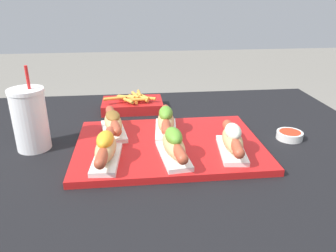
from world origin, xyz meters
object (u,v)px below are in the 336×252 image
hot_dog_4 (166,121)px  fries_basket (133,105)px  serving_tray (169,145)px  hot_dog_3 (113,123)px  hot_dog_0 (106,148)px  hot_dog_1 (174,145)px  sauce_bowl (290,135)px  hot_dog_2 (232,140)px  drink_cup (30,119)px

hot_dog_4 → fries_basket: size_ratio=0.93×
serving_tray → hot_dog_3: bearing=152.3°
fries_basket → hot_dog_4: bearing=-69.4°
hot_dog_0 → hot_dog_1: hot_dog_1 is taller
hot_dog_4 → sauce_bowl: (0.36, -0.05, -0.04)m
serving_tray → fries_basket: (-0.10, 0.32, 0.01)m
hot_dog_2 → drink_cup: (-0.52, 0.12, 0.03)m
hot_dog_0 → drink_cup: (-0.20, 0.13, 0.03)m
hot_dog_4 → drink_cup: size_ratio=0.87×
drink_cup → fries_basket: drink_cup is taller
serving_tray → hot_dog_1: 0.10m
hot_dog_1 → hot_dog_2: bearing=4.9°
hot_dog_4 → sauce_bowl: size_ratio=2.67×
hot_dog_0 → drink_cup: size_ratio=0.87×
hot_dog_2 → fries_basket: 0.47m
serving_tray → drink_cup: (-0.37, 0.04, 0.08)m
serving_tray → fries_basket: 0.34m
drink_cup → serving_tray: bearing=-6.4°
serving_tray → hot_dog_2: 0.18m
hot_dog_3 → sauce_bowl: (0.51, -0.06, -0.04)m
sauce_bowl → hot_dog_0: bearing=-167.9°
fries_basket → drink_cup: bearing=-133.7°
hot_dog_4 → serving_tray: bearing=-89.6°
hot_dog_3 → drink_cup: 0.22m
hot_dog_2 → hot_dog_3: 0.34m
hot_dog_4 → hot_dog_2: bearing=-43.5°
serving_tray → hot_dog_3: hot_dog_3 is taller
drink_cup → hot_dog_3: bearing=10.2°
sauce_bowl → hot_dog_4: bearing=172.3°
sauce_bowl → hot_dog_3: bearing=173.6°
serving_tray → sauce_bowl: bearing=3.7°
hot_dog_4 → fries_basket: 0.27m
serving_tray → drink_cup: size_ratio=2.19×
hot_dog_2 → drink_cup: drink_cup is taller
hot_dog_0 → fries_basket: hot_dog_0 is taller
serving_tray → hot_dog_4: bearing=90.4°
serving_tray → drink_cup: bearing=173.6°
drink_cup → fries_basket: bearing=46.3°
hot_dog_3 → sauce_bowl: bearing=-6.4°
hot_dog_1 → fries_basket: bearing=103.3°
hot_dog_0 → hot_dog_2: bearing=2.4°
hot_dog_4 → sauce_bowl: 0.36m
hot_dog_0 → hot_dog_3: size_ratio=1.01×
hot_dog_3 → drink_cup: (-0.21, -0.04, 0.03)m
hot_dog_2 → hot_dog_1: bearing=-175.1°
serving_tray → fries_basket: size_ratio=2.34×
drink_cup → hot_dog_2: bearing=-12.6°
drink_cup → hot_dog_1: bearing=-19.3°
hot_dog_3 → sauce_bowl: 0.51m
hot_dog_0 → hot_dog_4: size_ratio=1.00×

